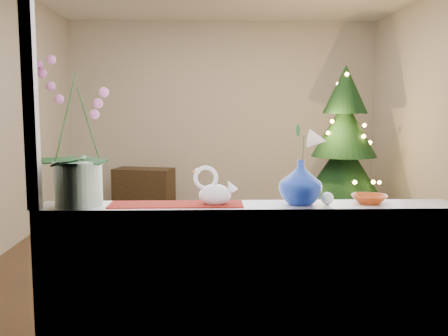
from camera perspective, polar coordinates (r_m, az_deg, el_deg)
The scene contains 16 objects.
ground at distance 5.16m, azimuth 0.66°, elevation -9.22°, with size 5.00×5.00×0.00m, color #3D2719.
wall_back at distance 7.46m, azimuth -0.11°, elevation 6.22°, with size 4.50×0.10×2.70m, color beige.
wall_front at distance 2.47m, azimuth 3.07°, elevation 5.09°, with size 4.50×0.10×2.70m, color beige.
wall_left at distance 5.36m, azimuth -24.22°, elevation 5.41°, with size 0.10×5.00×2.70m, color beige.
window_apron at distance 2.69m, azimuth 2.87°, elevation -14.64°, with size 2.20×0.08×0.88m, color white.
windowsill at distance 2.65m, azimuth 2.78°, elevation -4.61°, with size 2.20×0.26×0.04m, color white.
window_frame at distance 2.51m, azimuth 3.06°, elevation 13.12°, with size 2.22×0.06×1.60m, color white, non-canonical shape.
runner at distance 2.64m, azimuth -5.49°, elevation -4.15°, with size 0.70×0.20×0.01m, color maroon.
orchid_pot at distance 2.67m, azimuth -16.50°, elevation 4.01°, with size 0.26×0.26×0.77m, color beige, non-canonical shape.
swan at distance 2.61m, azimuth -1.04°, elevation -2.13°, with size 0.23×0.11×0.20m, color white, non-canonical shape.
blue_vase at distance 2.66m, azimuth 8.75°, elevation -1.23°, with size 0.26×0.26×0.27m, color navy.
lily at distance 2.64m, azimuth 8.84°, elevation 3.89°, with size 0.15×0.09×0.20m, color beige, non-canonical shape.
paperweight at distance 2.69m, azimuth 11.71°, elevation -3.41°, with size 0.07×0.07×0.07m, color white.
amber_dish at distance 2.78m, azimuth 16.26°, elevation -3.49°, with size 0.16×0.16×0.04m, color #AE3E11.
xmas_tree at distance 6.44m, azimuth 13.55°, elevation 2.67°, with size 1.07×1.07×1.96m, color black, non-canonical shape.
side_table at distance 7.05m, azimuth -9.13°, elevation -2.47°, with size 0.80×0.40×0.60m, color black.
Camera 1 is at (-0.20, -4.96, 1.42)m, focal length 40.00 mm.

